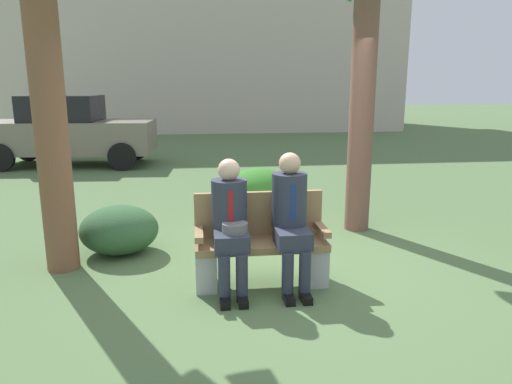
% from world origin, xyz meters
% --- Properties ---
extents(ground_plane, '(80.00, 80.00, 0.00)m').
position_xyz_m(ground_plane, '(0.00, 0.00, 0.00)').
color(ground_plane, '#536F43').
extents(park_bench, '(1.28, 0.44, 0.90)m').
position_xyz_m(park_bench, '(-0.35, -0.22, 0.39)').
color(park_bench, '#99754C').
rests_on(park_bench, ground).
extents(seated_man_left, '(0.34, 0.72, 1.26)m').
position_xyz_m(seated_man_left, '(-0.65, -0.35, 0.70)').
color(seated_man_left, '#2D3342').
rests_on(seated_man_left, ground).
extents(seated_man_right, '(0.34, 0.72, 1.31)m').
position_xyz_m(seated_man_right, '(-0.07, -0.34, 0.73)').
color(seated_man_right, '#2D3342').
rests_on(seated_man_right, ground).
extents(shrub_near_bench, '(1.03, 0.95, 0.65)m').
position_xyz_m(shrub_near_bench, '(0.02, 2.66, 0.32)').
color(shrub_near_bench, '#377E29').
rests_on(shrub_near_bench, ground).
extents(shrub_mid_lawn, '(0.90, 0.83, 0.57)m').
position_xyz_m(shrub_mid_lawn, '(-1.87, 0.83, 0.28)').
color(shrub_mid_lawn, '#315833').
rests_on(shrub_mid_lawn, ground).
extents(parked_car_near, '(4.00, 1.94, 1.68)m').
position_xyz_m(parked_car_near, '(-3.98, 7.31, 0.84)').
color(parked_car_near, slate).
rests_on(parked_car_near, ground).
extents(building_backdrop, '(16.76, 8.02, 9.03)m').
position_xyz_m(building_backdrop, '(-0.27, 18.21, 4.54)').
color(building_backdrop, beige).
rests_on(building_backdrop, ground).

